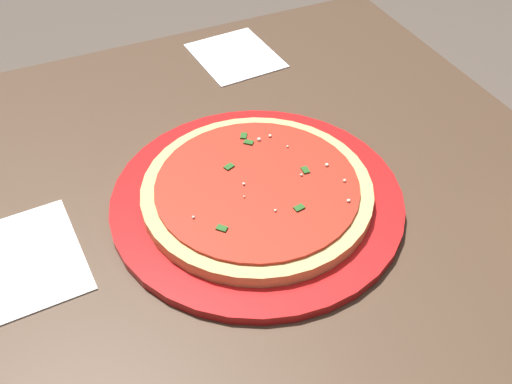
{
  "coord_description": "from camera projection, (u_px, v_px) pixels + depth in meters",
  "views": [
    {
      "loc": [
        -0.44,
        0.22,
        1.26
      ],
      "look_at": [
        0.05,
        0.0,
        0.76
      ],
      "focal_mm": 42.65,
      "sensor_mm": 36.0,
      "label": 1
    }
  ],
  "objects": [
    {
      "name": "pizza",
      "position": [
        256.0,
        191.0,
        0.73
      ],
      "size": [
        0.28,
        0.28,
        0.02
      ],
      "color": "#DBB26B",
      "rests_on": "serving_plate"
    },
    {
      "name": "serving_plate",
      "position": [
        256.0,
        200.0,
        0.74
      ],
      "size": [
        0.36,
        0.36,
        0.01
      ],
      "primitive_type": "cylinder",
      "color": "red",
      "rests_on": "restaurant_table"
    },
    {
      "name": "napkin_folded_right",
      "position": [
        235.0,
        56.0,
        1.0
      ],
      "size": [
        0.15,
        0.13,
        0.0
      ],
      "primitive_type": "cube",
      "rotation": [
        0.0,
        0.0,
        0.07
      ],
      "color": "white",
      "rests_on": "restaurant_table"
    },
    {
      "name": "restaurant_table",
      "position": [
        273.0,
        301.0,
        0.81
      ],
      "size": [
        0.98,
        0.84,
        0.74
      ],
      "color": "black",
      "rests_on": "ground_plane"
    },
    {
      "name": "napkin_loose_left",
      "position": [
        15.0,
        263.0,
        0.68
      ],
      "size": [
        0.16,
        0.15,
        0.0
      ],
      "primitive_type": "cube",
      "rotation": [
        0.0,
        0.0,
        0.05
      ],
      "color": "white",
      "rests_on": "restaurant_table"
    }
  ]
}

